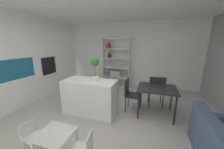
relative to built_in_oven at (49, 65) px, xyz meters
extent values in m
plane|color=beige|center=(2.37, -0.89, -1.07)|extent=(8.44, 8.44, 0.00)
cube|color=white|center=(2.37, 1.93, 0.28)|extent=(6.15, 0.06, 2.70)
cube|color=white|center=(-0.33, -0.89, 0.28)|extent=(0.63, 5.14, 2.70)
cube|color=#1E6084|center=(-0.02, -1.23, 0.08)|extent=(0.01, 1.27, 0.56)
cube|color=black|center=(0.00, 0.00, 0.00)|extent=(0.04, 0.58, 0.60)
cylinder|color=#B7BABC|center=(-0.03, 0.00, 0.24)|extent=(0.02, 0.46, 0.02)
cube|color=white|center=(2.01, -0.73, -0.62)|extent=(1.39, 0.64, 0.91)
cylinder|color=white|center=(2.17, -0.71, -0.12)|extent=(0.18, 0.18, 0.10)
cylinder|color=#476633|center=(2.17, -0.71, 0.09)|extent=(0.01, 0.01, 0.31)
sphere|color=#267227|center=(2.17, -0.71, 0.32)|extent=(0.22, 0.22, 0.22)
cube|color=white|center=(1.50, 1.59, -0.05)|extent=(0.02, 0.34, 2.06)
cube|color=white|center=(2.62, 1.59, -0.05)|extent=(0.02, 0.34, 2.06)
cube|color=white|center=(2.06, 1.59, 0.97)|extent=(1.14, 0.34, 0.02)
cube|color=white|center=(2.06, 1.59, -1.06)|extent=(1.14, 0.34, 0.02)
cube|color=white|center=(2.06, 1.59, -0.65)|extent=(1.10, 0.34, 0.02)
cube|color=white|center=(2.06, 1.59, -0.25)|extent=(1.10, 0.34, 0.02)
cube|color=white|center=(2.06, 1.59, 0.15)|extent=(1.10, 0.34, 0.02)
cube|color=white|center=(2.06, 1.59, 0.56)|extent=(1.10, 0.34, 0.02)
cube|color=#338E4C|center=(1.69, 1.59, -0.95)|extent=(0.05, 0.28, 0.21)
cube|color=#38383D|center=(1.75, 1.59, -0.94)|extent=(0.06, 0.28, 0.23)
cube|color=#2D6BAD|center=(1.71, 1.59, -0.55)|extent=(0.04, 0.28, 0.18)
cube|color=#8E4793|center=(1.78, 1.59, -0.51)|extent=(0.06, 0.28, 0.26)
cube|color=#38383D|center=(1.84, 1.59, -0.56)|extent=(0.06, 0.28, 0.16)
cube|color=orange|center=(1.90, 1.59, -0.54)|extent=(0.03, 0.28, 0.20)
cube|color=silver|center=(1.65, 1.59, 0.27)|extent=(0.05, 0.28, 0.21)
cube|color=orange|center=(1.71, 1.59, 0.27)|extent=(0.04, 0.28, 0.21)
cube|color=#38383D|center=(1.78, 1.59, 0.25)|extent=(0.05, 0.28, 0.16)
cube|color=gold|center=(1.59, 1.59, 0.66)|extent=(0.06, 0.28, 0.17)
cube|color=#8E4793|center=(1.66, 1.59, 0.67)|extent=(0.04, 0.28, 0.20)
cube|color=red|center=(1.73, 1.59, 0.68)|extent=(0.06, 0.28, 0.23)
cube|color=#B7BABC|center=(2.05, 1.59, -0.51)|extent=(0.44, 0.30, 0.26)
cube|color=white|center=(2.15, -2.18, -0.62)|extent=(0.54, 0.51, 0.03)
cube|color=white|center=(1.92, -1.96, -0.85)|extent=(0.04, 0.04, 0.45)
cube|color=white|center=(2.38, -1.96, -0.85)|extent=(0.04, 0.04, 0.45)
cube|color=silver|center=(1.68, -2.18, -0.80)|extent=(0.31, 0.31, 0.02)
cube|color=silver|center=(1.55, -2.16, -0.67)|extent=(0.06, 0.28, 0.24)
cube|color=silver|center=(1.81, -2.07, -0.94)|extent=(0.03, 0.03, 0.26)
cube|color=silver|center=(1.55, -2.28, -0.94)|extent=(0.03, 0.03, 0.26)
cube|color=silver|center=(1.58, -2.05, -0.94)|extent=(0.03, 0.03, 0.26)
cube|color=white|center=(2.62, -2.18, -0.77)|extent=(0.31, 0.31, 0.02)
cube|color=white|center=(2.74, -2.16, -0.63)|extent=(0.07, 0.27, 0.25)
cube|color=#232328|center=(3.69, -0.29, -0.34)|extent=(0.94, 0.81, 0.03)
cylinder|color=#232328|center=(3.28, -0.64, -0.71)|extent=(0.04, 0.04, 0.72)
cylinder|color=#232328|center=(4.10, -0.64, -0.71)|extent=(0.04, 0.04, 0.72)
cylinder|color=#232328|center=(3.28, 0.05, -0.71)|extent=(0.04, 0.04, 0.72)
cylinder|color=#232328|center=(4.10, 0.05, -0.71)|extent=(0.04, 0.04, 0.72)
cube|color=#232328|center=(3.69, 0.23, -0.60)|extent=(0.48, 0.45, 0.03)
cube|color=#232328|center=(3.71, 0.04, -0.36)|extent=(0.44, 0.08, 0.45)
cylinder|color=#232328|center=(3.86, 0.42, -0.84)|extent=(0.03, 0.03, 0.47)
cylinder|color=#232328|center=(3.48, 0.38, -0.84)|extent=(0.03, 0.03, 0.47)
cylinder|color=#232328|center=(3.90, 0.08, -0.84)|extent=(0.03, 0.03, 0.47)
cylinder|color=#232328|center=(3.52, 0.04, -0.84)|extent=(0.03, 0.03, 0.47)
cube|color=#232328|center=(3.10, -0.29, -0.62)|extent=(0.41, 0.43, 0.03)
cube|color=#232328|center=(2.91, -0.29, -0.38)|extent=(0.04, 0.42, 0.44)
cylinder|color=#232328|center=(3.27, -0.48, -0.85)|extent=(0.03, 0.03, 0.45)
cylinder|color=#232328|center=(3.27, -0.12, -0.85)|extent=(0.03, 0.03, 0.45)
cylinder|color=#232328|center=(2.92, -0.47, -0.85)|extent=(0.03, 0.03, 0.45)
cylinder|color=#232328|center=(2.93, -0.11, -0.85)|extent=(0.03, 0.03, 0.45)
cube|color=#475B75|center=(4.80, -0.95, -0.61)|extent=(0.66, 0.14, 0.20)
camera|label=1|loc=(3.53, -3.48, 0.76)|focal=19.91mm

